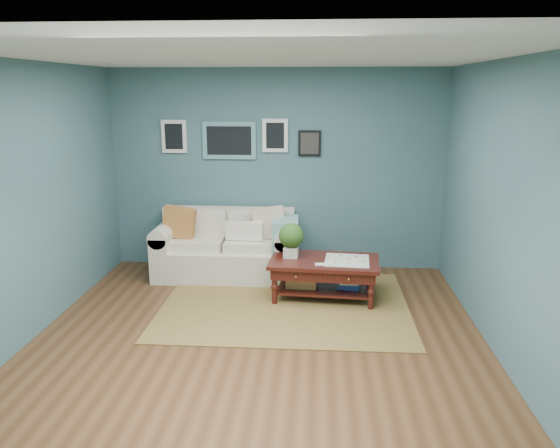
{
  "coord_description": "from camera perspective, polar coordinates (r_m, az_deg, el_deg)",
  "views": [
    {
      "loc": [
        0.57,
        -4.83,
        2.43
      ],
      "look_at": [
        0.15,
        1.0,
        0.97
      ],
      "focal_mm": 35.0,
      "sensor_mm": 36.0,
      "label": 1
    }
  ],
  "objects": [
    {
      "name": "area_rug",
      "position": [
        6.37,
        0.54,
        -8.37
      ],
      "size": [
        2.8,
        2.24,
        0.01
      ],
      "primitive_type": "cube",
      "color": "brown",
      "rests_on": "ground"
    },
    {
      "name": "loveseat",
      "position": [
        7.24,
        -5.02,
        -2.41
      ],
      "size": [
        1.88,
        0.85,
        0.96
      ],
      "color": "beige",
      "rests_on": "ground"
    },
    {
      "name": "room_shell",
      "position": [
        5.04,
        -2.64,
        1.7
      ],
      "size": [
        5.0,
        5.02,
        2.7
      ],
      "color": "brown",
      "rests_on": "ground"
    },
    {
      "name": "coffee_table",
      "position": [
        6.47,
        4.05,
        -4.38
      ],
      "size": [
        1.32,
        0.83,
        0.89
      ],
      "rotation": [
        0.0,
        0.0,
        -0.07
      ],
      "color": "#340A09",
      "rests_on": "ground"
    }
  ]
}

